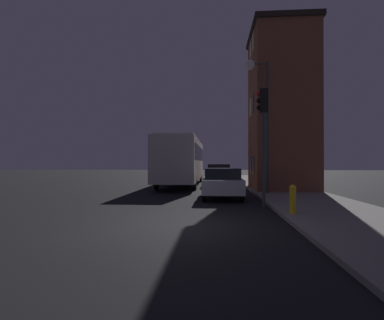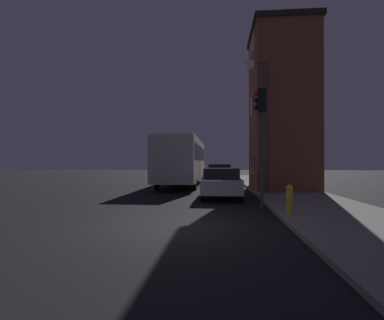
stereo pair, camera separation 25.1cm
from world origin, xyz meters
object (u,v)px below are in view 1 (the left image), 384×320
(traffic_light, at_px, (263,123))
(fire_hydrant, at_px, (293,198))
(bare_tree, at_px, (273,150))
(bus, at_px, (182,158))
(car_mid_lane, at_px, (219,174))
(car_near_lane, at_px, (222,182))
(streetlamp, at_px, (257,91))

(traffic_light, height_order, fire_hydrant, traffic_light)
(bare_tree, xyz_separation_m, bus, (-5.80, 4.82, -0.37))
(traffic_light, height_order, bus, traffic_light)
(bare_tree, relative_size, car_mid_lane, 0.96)
(fire_hydrant, bearing_deg, car_mid_lane, 99.50)
(traffic_light, distance_m, car_mid_lane, 11.16)
(car_near_lane, height_order, car_mid_lane, car_mid_lane)
(car_near_lane, xyz_separation_m, car_mid_lane, (-0.08, 7.97, 0.06))
(bare_tree, xyz_separation_m, car_mid_lane, (-3.09, 4.87, -1.58))
(bus, bearing_deg, traffic_light, -68.28)
(car_near_lane, bearing_deg, streetlamp, 38.76)
(car_mid_lane, bearing_deg, streetlamp, -73.09)
(bare_tree, height_order, fire_hydrant, bare_tree)
(traffic_light, xyz_separation_m, car_mid_lane, (-1.56, 10.78, -2.42))
(car_mid_lane, xyz_separation_m, fire_hydrant, (2.15, -12.84, -0.23))
(bare_tree, xyz_separation_m, car_near_lane, (-3.01, -3.10, -1.64))
(bare_tree, relative_size, bus, 0.37)
(traffic_light, bearing_deg, fire_hydrant, -74.13)
(streetlamp, bearing_deg, traffic_light, -95.26)
(bare_tree, distance_m, car_near_lane, 4.62)
(car_mid_lane, height_order, fire_hydrant, car_mid_lane)
(car_near_lane, bearing_deg, car_mid_lane, 90.56)
(traffic_light, relative_size, car_near_lane, 1.12)
(car_mid_lane, relative_size, fire_hydrant, 5.14)
(traffic_light, distance_m, bus, 11.61)
(streetlamp, height_order, traffic_light, streetlamp)
(bare_tree, distance_m, fire_hydrant, 8.23)
(bare_tree, bearing_deg, streetlamp, -125.36)
(bus, xyz_separation_m, car_mid_lane, (2.71, 0.05, -1.21))
(bare_tree, bearing_deg, bus, 140.28)
(bus, distance_m, car_near_lane, 8.49)
(traffic_light, height_order, bare_tree, bare_tree)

